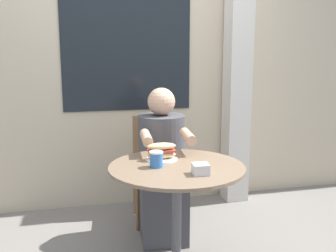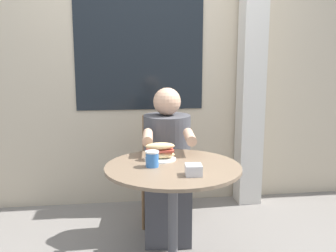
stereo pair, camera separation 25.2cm
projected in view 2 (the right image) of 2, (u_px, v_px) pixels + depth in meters
name	position (u px, v px, depth m)	size (l,w,h in m)	color
storefront_wall	(151.00, 51.00, 3.53)	(8.00, 0.09, 2.80)	#B7A88E
lattice_pillar	(251.00, 74.00, 3.53)	(0.21, 0.21, 2.40)	beige
cafe_table	(173.00, 196.00, 2.38)	(0.82, 0.82, 0.73)	brown
diner_chair	(163.00, 158.00, 3.31)	(0.41, 0.41, 0.87)	brown
seated_diner	(167.00, 174.00, 2.97)	(0.40, 0.65, 1.14)	#424247
sandwich_on_plate	(160.00, 152.00, 2.47)	(0.20, 0.20, 0.11)	white
drink_cup	(152.00, 159.00, 2.32)	(0.08, 0.08, 0.10)	#336BB7
napkin_box	(194.00, 170.00, 2.16)	(0.10, 0.10, 0.06)	silver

